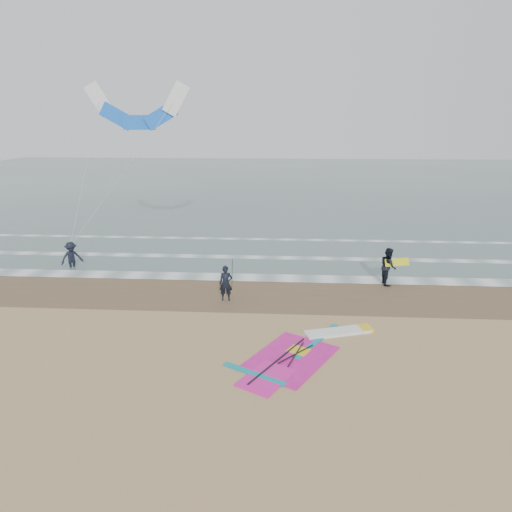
# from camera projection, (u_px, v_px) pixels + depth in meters

# --- Properties ---
(ground) EXTENTS (120.00, 120.00, 0.00)m
(ground) POSITION_uv_depth(u_px,v_px,m) (289.00, 353.00, 16.64)
(ground) COLOR tan
(ground) RESTS_ON ground
(sea_water) EXTENTS (120.00, 80.00, 0.02)m
(sea_water) POSITION_uv_depth(u_px,v_px,m) (287.00, 182.00, 62.54)
(sea_water) COLOR #47605E
(sea_water) RESTS_ON ground
(wet_sand_band) EXTENTS (120.00, 5.00, 0.01)m
(wet_sand_band) POSITION_uv_depth(u_px,v_px,m) (288.00, 294.00, 22.38)
(wet_sand_band) COLOR brown
(wet_sand_band) RESTS_ON ground
(foam_waterline) EXTENTS (120.00, 9.15, 0.02)m
(foam_waterline) POSITION_uv_depth(u_px,v_px,m) (288.00, 265.00, 26.62)
(foam_waterline) COLOR white
(foam_waterline) RESTS_ON ground
(windsurf_rig) EXTENTS (5.73, 5.43, 0.14)m
(windsurf_rig) POSITION_uv_depth(u_px,v_px,m) (305.00, 351.00, 16.76)
(windsurf_rig) COLOR white
(windsurf_rig) RESTS_ON ground
(person_standing) EXTENTS (0.64, 0.44, 1.69)m
(person_standing) POSITION_uv_depth(u_px,v_px,m) (226.00, 283.00, 21.33)
(person_standing) COLOR black
(person_standing) RESTS_ON ground
(person_walking) EXTENTS (0.79, 0.99, 1.95)m
(person_walking) POSITION_uv_depth(u_px,v_px,m) (388.00, 266.00, 23.40)
(person_walking) COLOR black
(person_walking) RESTS_ON ground
(person_wading) EXTENTS (1.38, 1.31, 1.88)m
(person_wading) POSITION_uv_depth(u_px,v_px,m) (71.00, 252.00, 26.07)
(person_wading) COLOR black
(person_wading) RESTS_ON ground
(held_pole) EXTENTS (0.17, 0.86, 1.82)m
(held_pole) POSITION_uv_depth(u_px,v_px,m) (232.00, 276.00, 21.20)
(held_pole) COLOR black
(held_pole) RESTS_ON ground
(carried_kiteboard) EXTENTS (1.30, 0.51, 0.39)m
(carried_kiteboard) POSITION_uv_depth(u_px,v_px,m) (397.00, 262.00, 23.21)
(carried_kiteboard) COLOR yellow
(carried_kiteboard) RESTS_ON ground
(surf_kite) EXTENTS (6.59, 3.55, 9.11)m
(surf_kite) POSITION_uv_depth(u_px,v_px,m) (138.00, 111.00, 26.81)
(surf_kite) COLOR white
(surf_kite) RESTS_ON ground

